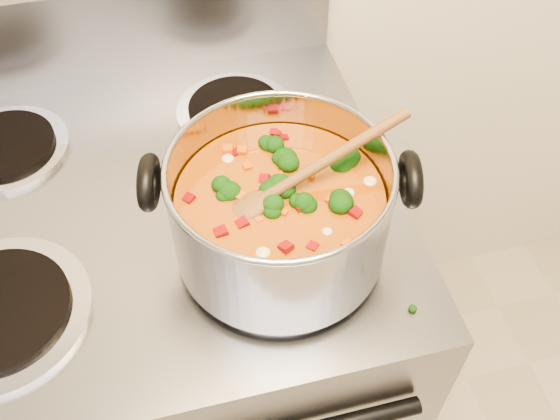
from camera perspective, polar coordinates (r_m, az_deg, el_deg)
The scene contains 4 objects.
electric_range at distance 1.31m, azimuth -9.71°, elevation -12.07°, with size 0.77×0.70×1.08m.
stockpot at distance 0.79m, azimuth -0.00°, elevation -0.10°, with size 0.34×0.28×0.17m.
wooden_spoon at distance 0.76m, azimuth 0.78°, elevation 2.43°, with size 0.25×0.08×0.09m.
cooktop_crumbs at distance 0.86m, azimuth 1.52°, elevation -3.11°, with size 0.26×0.24×0.01m.
Camera 1 is at (0.07, 0.53, 1.61)m, focal length 40.00 mm.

